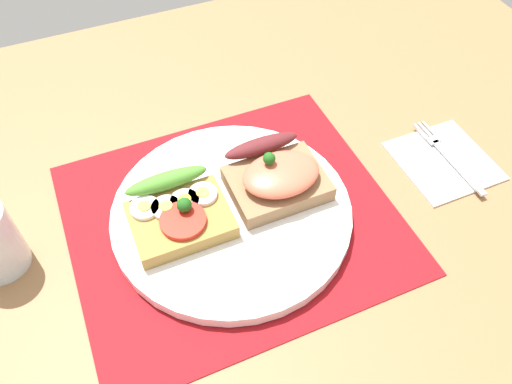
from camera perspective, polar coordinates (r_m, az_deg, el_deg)
name	(u,v)px	position (r cm, az deg, el deg)	size (l,w,h in cm)	color
ground_plane	(233,226)	(59.82, -2.65, -3.85)	(120.00, 90.00, 3.20)	olive
placemat	(232,217)	(58.40, -2.71, -2.85)	(36.10, 31.85, 0.30)	maroon
plate	(232,213)	(57.69, -2.74, -2.32)	(27.05, 27.05, 1.49)	white
sandwich_egg_tomato	(178,212)	(55.53, -8.72, -2.26)	(10.58, 9.57, 4.09)	olive
sandwich_salmon	(276,175)	(57.52, 2.30, 1.88)	(10.75, 9.71, 5.66)	#906B47
napkin	(444,160)	(68.08, 20.30, 3.36)	(11.13, 11.32, 0.60)	white
fork	(447,154)	(68.26, 20.61, 3.95)	(1.62, 13.33, 0.32)	#B7B7BC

